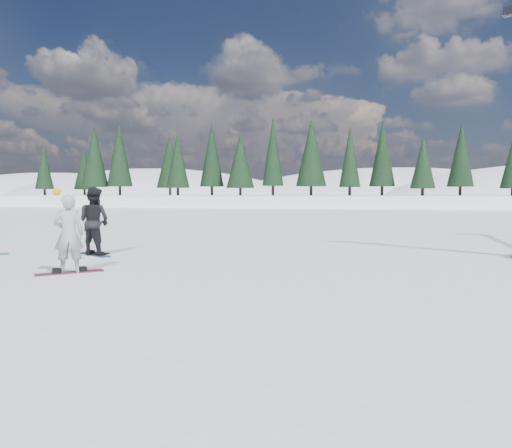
# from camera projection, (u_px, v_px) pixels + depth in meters

# --- Properties ---
(ground) EXTENTS (420.00, 420.00, 0.00)m
(ground) POSITION_uv_depth(u_px,v_px,m) (15.00, 271.00, 11.88)
(ground) COLOR white
(ground) RESTS_ON ground
(alpine_backdrop) EXTENTS (412.50, 227.00, 53.20)m
(alpine_backdrop) POSITION_uv_depth(u_px,v_px,m) (310.00, 232.00, 199.95)
(alpine_backdrop) COLOR white
(alpine_backdrop) RESTS_ON ground
(snowboarder_woman) EXTENTS (0.79, 0.68, 1.97)m
(snowboarder_woman) POSITION_uv_depth(u_px,v_px,m) (69.00, 234.00, 11.45)
(snowboarder_woman) COLOR #9C9DA1
(snowboarder_woman) RESTS_ON ground
(snowboarder_man) EXTENTS (1.10, 0.93, 2.02)m
(snowboarder_man) POSITION_uv_depth(u_px,v_px,m) (94.00, 221.00, 14.76)
(snowboarder_man) COLOR black
(snowboarder_man) RESTS_ON ground
(snowboard_woman) EXTENTS (1.30, 1.21, 0.03)m
(snowboard_woman) POSITION_uv_depth(u_px,v_px,m) (70.00, 273.00, 11.51)
(snowboard_woman) COLOR maroon
(snowboard_woman) RESTS_ON ground
(snowboard_man) EXTENTS (1.40, 1.07, 0.03)m
(snowboard_man) POSITION_uv_depth(u_px,v_px,m) (95.00, 255.00, 14.82)
(snowboard_man) COLOR #1B3797
(snowboard_man) RESTS_ON ground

